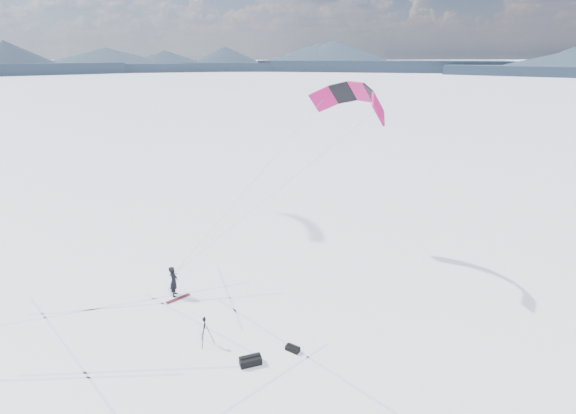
{
  "coord_description": "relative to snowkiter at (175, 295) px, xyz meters",
  "views": [
    {
      "loc": [
        3.33,
        -17.25,
        12.86
      ],
      "look_at": [
        5.47,
        6.01,
        4.24
      ],
      "focal_mm": 26.0,
      "sensor_mm": 36.0,
      "label": 1
    }
  ],
  "objects": [
    {
      "name": "gear_bag_b",
      "position": [
        6.15,
        -5.28,
        0.13
      ],
      "size": [
        0.71,
        0.65,
        0.3
      ],
      "rotation": [
        0.0,
        0.0,
        -0.65
      ],
      "color": "black",
      "rests_on": "ground"
    },
    {
      "name": "tripod",
      "position": [
        2.13,
        -4.42,
        0.93
      ],
      "size": [
        0.66,
        0.71,
        1.44
      ],
      "rotation": [
        0.0,
        0.0,
        0.12
      ],
      "color": "black",
      "rests_on": "ground"
    },
    {
      "name": "snowboard",
      "position": [
        0.23,
        -0.39,
        0.02
      ],
      "size": [
        1.29,
        1.04,
        0.04
      ],
      "primitive_type": "cube",
      "rotation": [
        0.0,
        0.0,
        0.63
      ],
      "color": "maroon",
      "rests_on": "ground"
    },
    {
      "name": "power_kite",
      "position": [
        10.82,
        4.55,
        10.29
      ],
      "size": [
        12.43,
        7.65,
        9.96
      ],
      "color": "#BF0D59",
      "rests_on": "ground"
    },
    {
      "name": "snow_tracks",
      "position": [
        0.6,
        -4.36,
        0.0
      ],
      "size": [
        17.62,
        14.39,
        0.01
      ],
      "color": "#B2BEE4",
      "rests_on": "ground"
    },
    {
      "name": "gear_bag_a",
      "position": [
        4.21,
        -5.98,
        0.19
      ],
      "size": [
        1.03,
        0.66,
        0.43
      ],
      "rotation": [
        0.0,
        0.0,
        0.24
      ],
      "color": "black",
      "rests_on": "ground"
    },
    {
      "name": "horizon_hills",
      "position": [
        1.16,
        -3.64,
        3.75
      ],
      "size": [
        704.84,
        706.81,
        9.03
      ],
      "color": "#1A2736",
      "rests_on": "ground"
    },
    {
      "name": "snowkiter",
      "position": [
        0.0,
        0.0,
        0.0
      ],
      "size": [
        0.44,
        0.66,
        1.81
      ],
      "primitive_type": "imported",
      "rotation": [
        0.0,
        0.0,
        1.58
      ],
      "color": "black",
      "rests_on": "ground"
    },
    {
      "name": "ground",
      "position": [
        1.16,
        -3.64,
        0.0
      ],
      "size": [
        1800.0,
        1800.0,
        0.0
      ],
      "primitive_type": "plane",
      "color": "white"
    }
  ]
}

